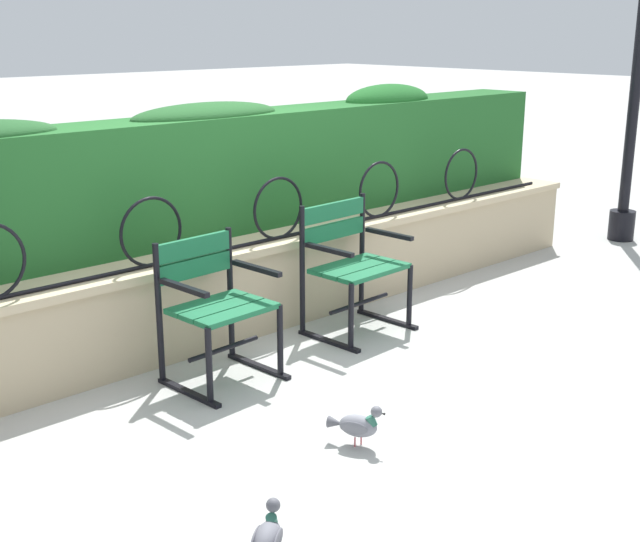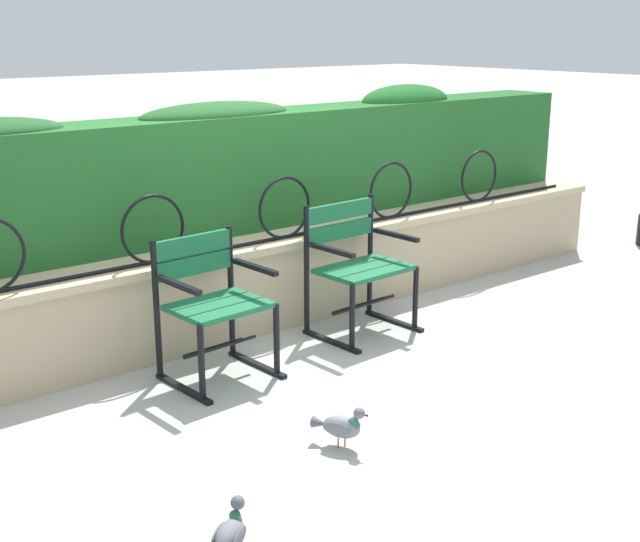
{
  "view_description": "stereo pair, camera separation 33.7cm",
  "coord_description": "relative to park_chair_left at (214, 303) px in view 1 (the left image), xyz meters",
  "views": [
    {
      "loc": [
        -3.32,
        -3.46,
        1.96
      ],
      "look_at": [
        0.0,
        0.09,
        0.55
      ],
      "focal_mm": 47.47,
      "sensor_mm": 36.0,
      "label": 1
    },
    {
      "loc": [
        -3.07,
        -3.69,
        1.96
      ],
      "look_at": [
        0.0,
        0.09,
        0.55
      ],
      "focal_mm": 47.47,
      "sensor_mm": 36.0,
      "label": 2
    }
  ],
  "objects": [
    {
      "name": "ground_plane",
      "position": [
        0.66,
        -0.27,
        -0.45
      ],
      "size": [
        60.0,
        60.0,
        0.0
      ],
      "primitive_type": "plane",
      "color": "#ADADA8"
    },
    {
      "name": "stone_wall",
      "position": [
        0.66,
        0.52,
        -0.15
      ],
      "size": [
        6.87,
        0.41,
        0.6
      ],
      "color": "tan",
      "rests_on": "ground"
    },
    {
      "name": "iron_arch_fence",
      "position": [
        0.42,
        0.44,
        0.33
      ],
      "size": [
        6.34,
        0.02,
        0.42
      ],
      "color": "black",
      "rests_on": "stone_wall"
    },
    {
      "name": "hedge_row",
      "position": [
        0.67,
        0.93,
        0.58
      ],
      "size": [
        6.74,
        0.48,
        0.92
      ],
      "color": "#236028",
      "rests_on": "stone_wall"
    },
    {
      "name": "park_chair_left",
      "position": [
        0.0,
        0.0,
        0.0
      ],
      "size": [
        0.59,
        0.55,
        0.82
      ],
      "color": "#19663D",
      "rests_on": "ground"
    },
    {
      "name": "park_chair_right",
      "position": [
        1.15,
        0.05,
        0.01
      ],
      "size": [
        0.65,
        0.55,
        0.86
      ],
      "color": "#19663D",
      "rests_on": "ground"
    },
    {
      "name": "pigeon_near_chairs",
      "position": [
        -0.92,
        -1.57,
        -0.34
      ],
      "size": [
        0.26,
        0.21,
        0.22
      ],
      "color": "slate",
      "rests_on": "ground"
    },
    {
      "name": "pigeon_far_side",
      "position": [
        0.0,
        -1.14,
        -0.34
      ],
      "size": [
        0.18,
        0.28,
        0.22
      ],
      "color": "gray",
      "rests_on": "ground"
    }
  ]
}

